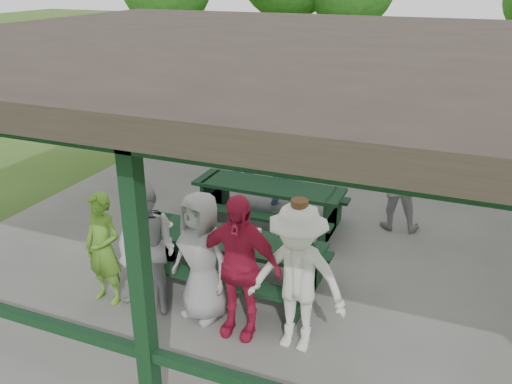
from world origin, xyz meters
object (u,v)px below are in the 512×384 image
at_px(contestant_green, 103,249).
at_px(spectator_lblue, 287,162).
at_px(picnic_table_near, 230,256).
at_px(spectator_blue, 241,150).
at_px(contestant_grey_mid, 201,257).
at_px(contestant_white_fedora, 297,278).
at_px(contestant_red, 238,266).
at_px(farm_trailer, 301,95).
at_px(contestant_grey_left, 147,250).
at_px(spectator_grey, 398,180).
at_px(picnic_table_far, 268,200).

xyz_separation_m(contestant_green, spectator_lblue, (1.11, 3.92, 0.08)).
bearing_deg(picnic_table_near, spectator_blue, 111.39).
height_order(contestant_grey_mid, spectator_lblue, contestant_grey_mid).
bearing_deg(contestant_white_fedora, picnic_table_near, 146.17).
xyz_separation_m(picnic_table_near, contestant_green, (-1.35, -0.93, 0.29)).
bearing_deg(spectator_blue, contestant_green, 68.78).
relative_size(contestant_red, spectator_lblue, 1.07).
distance_m(contestant_red, farm_trailer, 11.24).
bearing_deg(contestant_grey_left, spectator_grey, 59.00).
bearing_deg(picnic_table_near, contestant_white_fedora, -35.11).
bearing_deg(spectator_grey, spectator_lblue, -12.06).
distance_m(contestant_green, contestant_red, 1.89).
bearing_deg(contestant_grey_left, contestant_grey_mid, 15.09).
bearing_deg(spectator_blue, contestant_red, 92.28).
bearing_deg(contestant_grey_mid, picnic_table_far, 109.17).
relative_size(contestant_grey_left, spectator_lblue, 1.04).
bearing_deg(contestant_white_fedora, contestant_red, -178.37).
distance_m(contestant_grey_left, contestant_white_fedora, 1.96).
distance_m(spectator_blue, farm_trailer, 6.61).
bearing_deg(contestant_grey_left, farm_trailer, 101.31).
height_order(picnic_table_near, picnic_table_far, same).
bearing_deg(contestant_grey_mid, contestant_grey_left, -153.11).
xyz_separation_m(contestant_grey_mid, contestant_white_fedora, (1.27, -0.12, 0.06)).
bearing_deg(contestant_green, spectator_blue, 96.79).
relative_size(contestant_green, spectator_blue, 0.96).
height_order(picnic_table_far, farm_trailer, farm_trailer).
bearing_deg(farm_trailer, spectator_blue, -88.13).
bearing_deg(farm_trailer, spectator_grey, -66.63).
bearing_deg(spectator_grey, spectator_blue, -18.01).
bearing_deg(picnic_table_far, contestant_green, -111.29).
bearing_deg(contestant_grey_mid, spectator_lblue, 108.52).
height_order(picnic_table_near, spectator_blue, spectator_blue).
distance_m(picnic_table_near, spectator_blue, 3.72).
height_order(picnic_table_far, contestant_white_fedora, contestant_white_fedora).
bearing_deg(contestant_grey_mid, picnic_table_near, 103.99).
bearing_deg(contestant_white_fedora, spectator_grey, 82.71).
distance_m(contestant_green, farm_trailer, 10.97).
height_order(picnic_table_far, spectator_blue, spectator_blue).
height_order(picnic_table_near, contestant_white_fedora, contestant_white_fedora).
distance_m(picnic_table_far, contestant_green, 3.16).
bearing_deg(contestant_red, picnic_table_near, 119.57).
xyz_separation_m(picnic_table_near, contestant_grey_left, (-0.70, -0.91, 0.40)).
bearing_deg(contestant_green, contestant_red, 8.15).
distance_m(contestant_green, contestant_grey_mid, 1.35).
relative_size(contestant_red, spectator_grey, 1.05).
xyz_separation_m(picnic_table_far, contestant_red, (0.74, -2.89, 0.43)).
bearing_deg(contestant_red, contestant_grey_left, 179.55).
relative_size(spectator_lblue, farm_trailer, 0.49).
distance_m(contestant_grey_left, contestant_grey_mid, 0.70).
distance_m(contestant_green, spectator_grey, 4.86).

